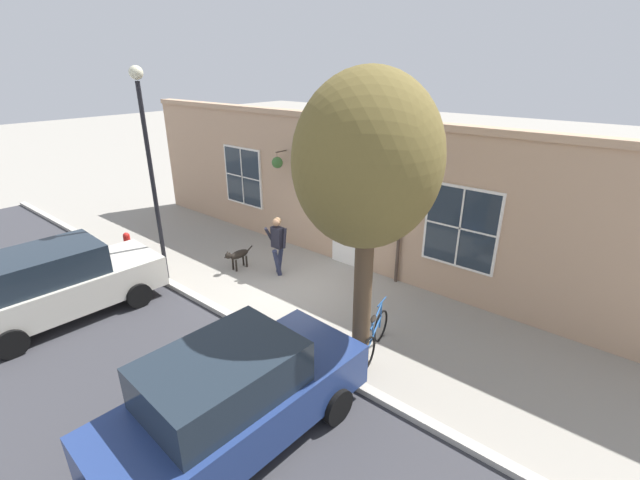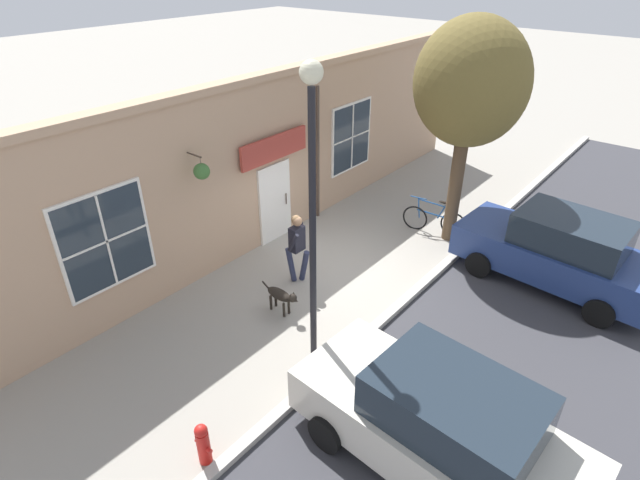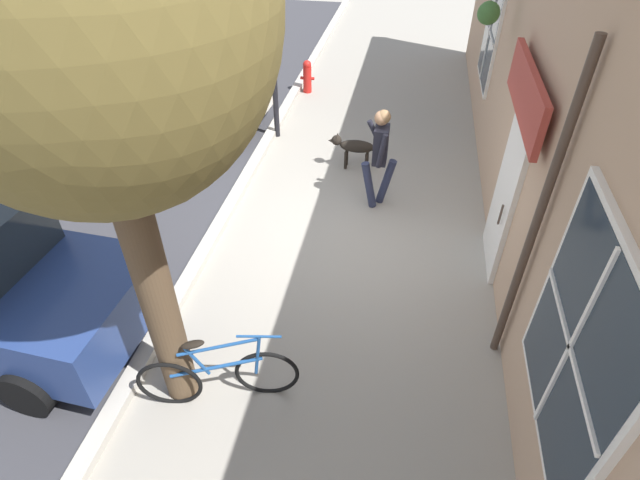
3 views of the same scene
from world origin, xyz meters
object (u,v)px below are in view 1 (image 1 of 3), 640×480
dog_on_leash (238,255)px  parked_car_mid_block (234,398)px  pedestrian_walking (278,241)px  parked_car_nearest_curb (59,283)px  street_tree_by_curb (368,167)px  street_lamp (148,152)px  leaning_bicycle (375,337)px  fire_hydrant (128,244)px

dog_on_leash → parked_car_mid_block: bearing=49.7°
pedestrian_walking → dog_on_leash: (0.54, -1.12, -0.58)m
pedestrian_walking → parked_car_nearest_curb: size_ratio=0.39×
street_tree_by_curb → street_lamp: street_tree_by_curb is taller
pedestrian_walking → street_tree_by_curb: bearing=66.7°
street_tree_by_curb → dog_on_leash: bearing=-103.0°
pedestrian_walking → parked_car_mid_block: parked_car_mid_block is taller
street_tree_by_curb → parked_car_nearest_curb: 7.69m
leaning_bicycle → fire_hydrant: (0.80, -8.54, 0.02)m
pedestrian_walking → parked_car_mid_block: 5.88m
pedestrian_walking → fire_hydrant: (2.11, -4.47, -0.63)m
parked_car_mid_block → fire_hydrant: parked_car_mid_block is taller
fire_hydrant → dog_on_leash: bearing=115.1°
pedestrian_walking → parked_car_nearest_curb: 5.34m
pedestrian_walking → street_tree_by_curb: size_ratio=0.31×
parked_car_nearest_curb → parked_car_mid_block: bearing=92.0°
dog_on_leash → fire_hydrant: bearing=-64.9°
fire_hydrant → parked_car_mid_block: bearing=73.0°
pedestrian_walking → leaning_bicycle: (1.31, 4.07, -0.64)m
street_lamp → fire_hydrant: street_lamp is taller
street_tree_by_curb → street_lamp: bearing=-85.1°
parked_car_nearest_curb → street_lamp: bearing=175.1°
street_lamp → fire_hydrant: bearing=-93.6°
leaning_bicycle → street_lamp: (0.95, -6.17, 3.17)m
fire_hydrant → pedestrian_walking: bearing=115.3°
parked_car_mid_block → street_lamp: bearing=-112.1°
parked_car_mid_block → dog_on_leash: bearing=-130.3°
street_tree_by_curb → street_lamp: (0.53, -6.12, -0.43)m
street_tree_by_curb → leaning_bicycle: 3.62m
street_tree_by_curb → fire_hydrant: street_tree_by_curb is taller
leaning_bicycle → parked_car_nearest_curb: (3.50, -6.39, 0.50)m
leaning_bicycle → street_lamp: size_ratio=0.31×
street_lamp → dog_on_leash: bearing=150.4°
parked_car_nearest_curb → street_lamp: (-2.55, 0.22, 2.67)m
street_tree_by_curb → parked_car_nearest_curb: (3.08, -6.34, -3.09)m
parked_car_nearest_curb → street_tree_by_curb: bearing=115.9°
street_tree_by_curb → leaning_bicycle: street_tree_by_curb is taller
parked_car_nearest_curb → parked_car_mid_block: same height
parked_car_nearest_curb → street_lamp: street_lamp is taller
parked_car_mid_block → leaning_bicycle: bearing=172.7°
fire_hydrant → street_tree_by_curb: bearing=92.6°
street_tree_by_curb → fire_hydrant: bearing=-87.4°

